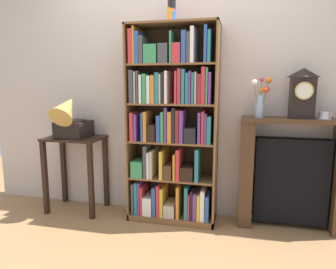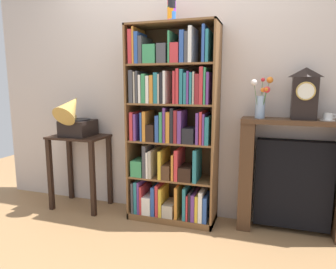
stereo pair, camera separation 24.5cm
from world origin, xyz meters
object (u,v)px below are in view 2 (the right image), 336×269
object	(u,v)px
fireplace_mantel	(293,178)
teacup_with_saucer	(328,117)
bookshelf	(171,130)
cup_stack	(172,9)
side_table_left	(80,156)
gramophone	(74,117)
flower_vase	(261,100)
mantel_clock	(305,94)

from	to	relation	value
fireplace_mantel	teacup_with_saucer	bearing A→B (deg)	-4.81
bookshelf	cup_stack	world-z (taller)	cup_stack
side_table_left	teacup_with_saucer	world-z (taller)	teacup_with_saucer
bookshelf	teacup_with_saucer	world-z (taller)	bookshelf
side_table_left	gramophone	size ratio (longest dim) A/B	1.60
bookshelf	side_table_left	bearing A→B (deg)	-179.07
side_table_left	flower_vase	size ratio (longest dim) A/B	2.19
cup_stack	fireplace_mantel	distance (m)	1.83
teacup_with_saucer	fireplace_mantel	bearing A→B (deg)	175.19
flower_vase	teacup_with_saucer	distance (m)	0.54
mantel_clock	fireplace_mantel	bearing A→B (deg)	151.17
gramophone	teacup_with_saucer	xyz separation A→B (m)	(2.34, 0.13, 0.07)
bookshelf	flower_vase	xyz separation A→B (m)	(0.80, 0.05, 0.29)
fireplace_mantel	gramophone	bearing A→B (deg)	-175.90
bookshelf	cup_stack	distance (m)	1.08
mantel_clock	teacup_with_saucer	world-z (taller)	mantel_clock
bookshelf	mantel_clock	distance (m)	1.19
flower_vase	bookshelf	bearing A→B (deg)	-176.23
teacup_with_saucer	side_table_left	bearing A→B (deg)	-178.18
side_table_left	mantel_clock	distance (m)	2.25
fireplace_mantel	mantel_clock	size ratio (longest dim) A/B	2.38
gramophone	mantel_clock	size ratio (longest dim) A/B	1.14
flower_vase	side_table_left	bearing A→B (deg)	-177.82
gramophone	flower_vase	world-z (taller)	flower_vase
gramophone	teacup_with_saucer	distance (m)	2.34
side_table_left	gramophone	world-z (taller)	gramophone
fireplace_mantel	flower_vase	size ratio (longest dim) A/B	2.87
fireplace_mantel	teacup_with_saucer	world-z (taller)	teacup_with_saucer
flower_vase	teacup_with_saucer	bearing A→B (deg)	0.58
teacup_with_saucer	cup_stack	bearing A→B (deg)	-178.02
side_table_left	cup_stack	bearing A→B (deg)	1.62
mantel_clock	bookshelf	bearing A→B (deg)	-177.20
cup_stack	teacup_with_saucer	world-z (taller)	cup_stack
gramophone	fireplace_mantel	distance (m)	2.17
flower_vase	cup_stack	bearing A→B (deg)	-177.11
side_table_left	mantel_clock	size ratio (longest dim) A/B	1.82
bookshelf	gramophone	size ratio (longest dim) A/B	3.78
flower_vase	gramophone	bearing A→B (deg)	-175.99
cup_stack	fireplace_mantel	world-z (taller)	cup_stack
bookshelf	flower_vase	world-z (taller)	bookshelf
cup_stack	flower_vase	xyz separation A→B (m)	(0.80, 0.04, -0.79)
teacup_with_saucer	bookshelf	bearing A→B (deg)	-177.50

